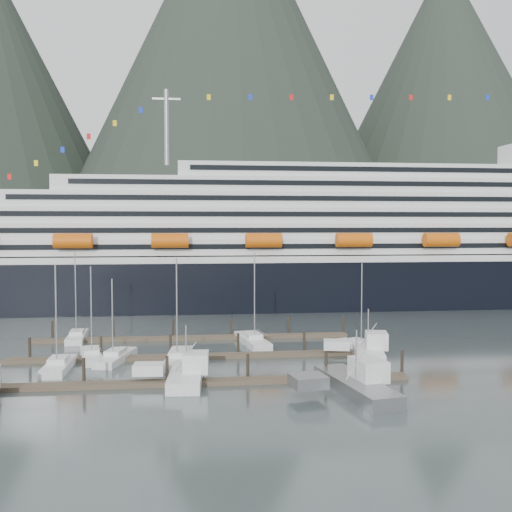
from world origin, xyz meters
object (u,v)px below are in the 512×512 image
object	(u,v)px
sailboat_h	(357,347)
trawler_e	(367,350)
sailboat_c	(116,358)
trawler_b	(185,374)
sailboat_b	(91,356)
sailboat_d	(178,359)
sailboat_a	(59,367)
sailboat_e	(77,337)
trawler_c	(355,384)
cruise_ship	(349,249)
sailboat_g	(252,341)

from	to	relation	value
sailboat_h	trawler_e	world-z (taller)	sailboat_h
sailboat_c	trawler_b	size ratio (longest dim) A/B	1.01
sailboat_b	sailboat_d	world-z (taller)	sailboat_d
sailboat_a	sailboat_b	world-z (taller)	sailboat_a
sailboat_e	trawler_b	size ratio (longest dim) A/B	1.27
sailboat_e	trawler_c	distance (m)	47.25
cruise_ship	trawler_e	distance (m)	56.33
sailboat_c	sailboat_d	bearing A→B (deg)	-86.65
sailboat_b	sailboat_h	size ratio (longest dim) A/B	1.00
sailboat_c	sailboat_d	distance (m)	8.13
sailboat_b	sailboat_c	distance (m)	3.61
sailboat_e	trawler_e	world-z (taller)	sailboat_e
sailboat_h	trawler_e	bearing A→B (deg)	155.63
trawler_c	sailboat_d	bearing A→B (deg)	39.04
sailboat_d	sailboat_h	xyz separation A→B (m)	(24.95, 5.13, -0.01)
sailboat_b	trawler_e	xyz separation A→B (m)	(36.09, -2.81, 0.50)
sailboat_c	trawler_b	distance (m)	14.46
trawler_c	trawler_e	bearing A→B (deg)	-31.61
sailboat_a	sailboat_c	world-z (taller)	sailboat_a
sailboat_b	cruise_ship	bearing A→B (deg)	-56.03
trawler_e	cruise_ship	bearing A→B (deg)	-0.54
sailboat_a	sailboat_b	bearing A→B (deg)	-28.42
sailboat_c	sailboat_e	distance (m)	17.05
sailboat_c	trawler_e	xyz separation A→B (m)	(32.81, -1.30, 0.50)
sailboat_d	trawler_e	world-z (taller)	sailboat_d
sailboat_g	sailboat_a	bearing A→B (deg)	108.49
sailboat_g	trawler_b	size ratio (longest dim) A/B	1.27
trawler_b	trawler_c	xyz separation A→B (m)	(17.64, -6.02, 0.02)
trawler_c	trawler_e	distance (m)	17.28
sailboat_g	trawler_c	size ratio (longest dim) A/B	0.96
trawler_b	sailboat_b	bearing A→B (deg)	47.27
sailboat_d	sailboat_e	distance (m)	22.87
cruise_ship	sailboat_c	world-z (taller)	cruise_ship
sailboat_e	sailboat_g	xyz separation A→B (m)	(26.23, -6.25, 0.01)
cruise_ship	sailboat_b	size ratio (longest dim) A/B	16.59
sailboat_c	trawler_b	world-z (taller)	sailboat_c
sailboat_g	sailboat_h	xyz separation A→B (m)	(14.27, -5.38, -0.02)
sailboat_a	sailboat_b	xyz separation A→B (m)	(2.99, 5.52, -0.02)
cruise_ship	trawler_e	size ratio (longest dim) A/B	18.40
sailboat_e	trawler_e	bearing A→B (deg)	-115.93
sailboat_d	sailboat_g	bearing A→B (deg)	-40.23
sailboat_a	sailboat_h	world-z (taller)	sailboat_a
sailboat_h	trawler_c	bearing A→B (deg)	140.21
sailboat_d	sailboat_e	xyz separation A→B (m)	(-15.55, 16.77, -0.00)
sailboat_g	sailboat_d	bearing A→B (deg)	125.47
sailboat_d	trawler_e	size ratio (longest dim) A/B	1.21
trawler_c	trawler_e	size ratio (longest dim) A/B	1.28
trawler_e	trawler_c	bearing A→B (deg)	170.93
sailboat_c	trawler_e	bearing A→B (deg)	-78.35
trawler_b	trawler_c	size ratio (longest dim) A/B	0.76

